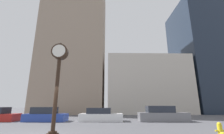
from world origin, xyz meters
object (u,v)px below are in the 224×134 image
(car_blue, at_px, (46,115))
(fire_hydrant_near, at_px, (220,130))
(car_white, at_px, (101,116))
(car_grey, at_px, (162,115))
(street_clock, at_px, (58,72))

(car_blue, xyz_separation_m, fire_hydrant_near, (11.69, -7.85, -0.20))
(car_blue, distance_m, car_white, 5.43)
(car_white, height_order, car_grey, car_grey)
(street_clock, relative_size, fire_hydrant_near, 7.25)
(car_white, xyz_separation_m, fire_hydrant_near, (6.26, -7.98, -0.18))
(car_grey, xyz_separation_m, fire_hydrant_near, (0.19, -7.67, -0.26))
(car_blue, height_order, car_grey, car_grey)
(fire_hydrant_near, bearing_deg, car_grey, 91.39)
(car_grey, distance_m, fire_hydrant_near, 7.68)
(car_blue, bearing_deg, car_grey, 0.94)
(car_white, height_order, fire_hydrant_near, car_white)
(street_clock, xyz_separation_m, car_white, (2.07, 7.41, -2.81))
(car_grey, height_order, fire_hydrant_near, car_grey)
(street_clock, xyz_separation_m, car_blue, (-3.36, 7.29, -2.78))
(car_grey, bearing_deg, street_clock, -136.71)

